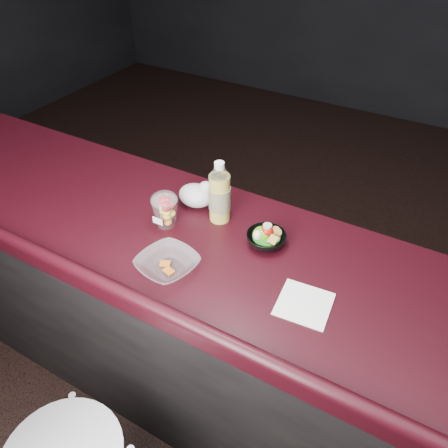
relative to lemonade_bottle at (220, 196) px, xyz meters
The scene contains 9 objects.
room_shell 0.84m from the lemonade_bottle, 76.35° to the right, with size 8.00×8.00×8.00m.
counter 0.64m from the lemonade_bottle, 52.66° to the right, with size 4.06×0.71×1.02m.
lemonade_bottle is the anchor object (origin of this frame).
fruit_cup 0.21m from the lemonade_bottle, 140.60° to the right, with size 0.10×0.10×0.14m.
green_apple 0.22m from the lemonade_bottle, 11.97° to the right, with size 0.07×0.07×0.07m.
plastic_bag 0.14m from the lemonade_bottle, 163.46° to the left, with size 0.14×0.12×0.10m.
snack_bowl 0.23m from the lemonade_bottle, 11.82° to the right, with size 0.19×0.19×0.08m.
takeout_bowl 0.34m from the lemonade_bottle, 92.25° to the right, with size 0.23×0.23×0.05m.
paper_napkin 0.51m from the lemonade_bottle, 28.71° to the right, with size 0.16×0.16×0.00m, color white.
Camera 1 is at (0.56, -0.70, 2.06)m, focal length 35.00 mm.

